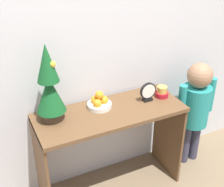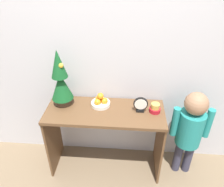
{
  "view_description": "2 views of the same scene",
  "coord_description": "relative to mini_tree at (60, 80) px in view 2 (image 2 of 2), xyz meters",
  "views": [
    {
      "loc": [
        -0.82,
        -1.53,
        1.95
      ],
      "look_at": [
        0.02,
        0.23,
        0.88
      ],
      "focal_mm": 50.0,
      "sensor_mm": 36.0,
      "label": 1
    },
    {
      "loc": [
        0.19,
        -1.39,
        1.97
      ],
      "look_at": [
        0.07,
        0.2,
        0.95
      ],
      "focal_mm": 35.0,
      "sensor_mm": 36.0,
      "label": 2
    }
  ],
  "objects": [
    {
      "name": "ground_plane",
      "position": [
        0.41,
        -0.3,
        -1.01
      ],
      "size": [
        12.0,
        12.0,
        0.0
      ],
      "primitive_type": "plane",
      "color": "#7A664C"
    },
    {
      "name": "back_wall",
      "position": [
        0.41,
        0.19,
        0.24
      ],
      "size": [
        7.0,
        0.05,
        2.5
      ],
      "primitive_type": "cube",
      "color": "silver",
      "rests_on": "ground_plane"
    },
    {
      "name": "console_table",
      "position": [
        0.41,
        -0.08,
        -0.45
      ],
      "size": [
        1.11,
        0.44,
        0.75
      ],
      "color": "brown",
      "rests_on": "ground_plane"
    },
    {
      "name": "mini_tree",
      "position": [
        0.0,
        0.0,
        0.0
      ],
      "size": [
        0.2,
        0.2,
        0.55
      ],
      "color": "#4C3828",
      "rests_on": "console_table"
    },
    {
      "name": "fruit_bowl",
      "position": [
        0.36,
        0.01,
        -0.23
      ],
      "size": [
        0.18,
        0.18,
        0.14
      ],
      "color": "silver",
      "rests_on": "console_table"
    },
    {
      "name": "singing_bowl",
      "position": [
        0.87,
        -0.06,
        -0.23
      ],
      "size": [
        0.1,
        0.1,
        0.09
      ],
      "color": "#AD1923",
      "rests_on": "console_table"
    },
    {
      "name": "desk_clock",
      "position": [
        0.73,
        -0.06,
        -0.19
      ],
      "size": [
        0.13,
        0.04,
        0.15
      ],
      "color": "black",
      "rests_on": "console_table"
    },
    {
      "name": "child_figure",
      "position": [
        1.22,
        -0.07,
        -0.41
      ],
      "size": [
        0.37,
        0.24,
        0.97
      ],
      "color": "#38384C",
      "rests_on": "ground_plane"
    }
  ]
}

